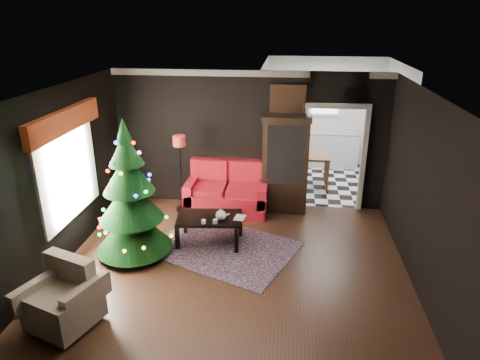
# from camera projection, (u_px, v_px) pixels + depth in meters

# --- Properties ---
(floor) EXTENTS (5.50, 5.50, 0.00)m
(floor) POSITION_uv_depth(u_px,v_px,m) (234.00, 266.00, 6.94)
(floor) COLOR black
(floor) RESTS_ON ground
(ceiling) EXTENTS (5.50, 5.50, 0.00)m
(ceiling) POSITION_uv_depth(u_px,v_px,m) (232.00, 92.00, 5.92)
(ceiling) COLOR white
(ceiling) RESTS_ON ground
(wall_back) EXTENTS (5.50, 0.00, 5.50)m
(wall_back) POSITION_uv_depth(u_px,v_px,m) (249.00, 140.00, 8.74)
(wall_back) COLOR black
(wall_back) RESTS_ON ground
(wall_front) EXTENTS (5.50, 0.00, 5.50)m
(wall_front) POSITION_uv_depth(u_px,v_px,m) (199.00, 283.00, 4.11)
(wall_front) COLOR black
(wall_front) RESTS_ON ground
(wall_left) EXTENTS (0.00, 5.50, 5.50)m
(wall_left) POSITION_uv_depth(u_px,v_px,m) (59.00, 178.00, 6.73)
(wall_left) COLOR black
(wall_left) RESTS_ON ground
(wall_right) EXTENTS (0.00, 5.50, 5.50)m
(wall_right) POSITION_uv_depth(u_px,v_px,m) (424.00, 195.00, 6.13)
(wall_right) COLOR black
(wall_right) RESTS_ON ground
(doorway) EXTENTS (1.10, 0.10, 2.10)m
(doorway) POSITION_uv_depth(u_px,v_px,m) (333.00, 160.00, 8.69)
(doorway) COLOR silver
(doorway) RESTS_ON ground
(left_window) EXTENTS (0.05, 1.60, 1.40)m
(left_window) POSITION_uv_depth(u_px,v_px,m) (67.00, 171.00, 6.89)
(left_window) COLOR white
(left_window) RESTS_ON wall_left
(valance) EXTENTS (0.12, 2.10, 0.35)m
(valance) POSITION_uv_depth(u_px,v_px,m) (65.00, 121.00, 6.58)
(valance) COLOR #9B3018
(valance) RESTS_ON wall_left
(kitchen_floor) EXTENTS (3.00, 3.00, 0.00)m
(kitchen_floor) POSITION_uv_depth(u_px,v_px,m) (324.00, 181.00, 10.45)
(kitchen_floor) COLOR white
(kitchen_floor) RESTS_ON ground
(kitchen_window) EXTENTS (0.70, 0.06, 0.70)m
(kitchen_window) POSITION_uv_depth(u_px,v_px,m) (325.00, 100.00, 11.18)
(kitchen_window) COLOR white
(kitchen_window) RESTS_ON ground
(rug) EXTENTS (2.86, 2.52, 0.01)m
(rug) POSITION_uv_depth(u_px,v_px,m) (223.00, 247.00, 7.48)
(rug) COLOR #31212A
(rug) RESTS_ON ground
(loveseat) EXTENTS (1.70, 0.90, 1.00)m
(loveseat) POSITION_uv_depth(u_px,v_px,m) (227.00, 189.00, 8.70)
(loveseat) COLOR maroon
(loveseat) RESTS_ON ground
(curio_cabinet) EXTENTS (0.90, 0.45, 1.90)m
(curio_cabinet) POSITION_uv_depth(u_px,v_px,m) (285.00, 166.00, 8.61)
(curio_cabinet) COLOR black
(curio_cabinet) RESTS_ON ground
(floor_lamp) EXTENTS (0.30, 0.30, 1.57)m
(floor_lamp) POSITION_uv_depth(u_px,v_px,m) (181.00, 174.00, 8.56)
(floor_lamp) COLOR black
(floor_lamp) RESTS_ON ground
(christmas_tree) EXTENTS (1.26, 1.26, 2.41)m
(christmas_tree) POSITION_uv_depth(u_px,v_px,m) (130.00, 196.00, 6.95)
(christmas_tree) COLOR black
(christmas_tree) RESTS_ON ground
(armchair) EXTENTS (1.02, 1.02, 0.81)m
(armchair) POSITION_uv_depth(u_px,v_px,m) (62.00, 296.00, 5.47)
(armchair) COLOR tan
(armchair) RESTS_ON ground
(coffee_table) EXTENTS (1.17, 0.77, 0.50)m
(coffee_table) POSITION_uv_depth(u_px,v_px,m) (210.00, 229.00, 7.56)
(coffee_table) COLOR black
(coffee_table) RESTS_ON rug
(teapot) EXTENTS (0.25, 0.25, 0.19)m
(teapot) POSITION_uv_depth(u_px,v_px,m) (221.00, 215.00, 7.31)
(teapot) COLOR silver
(teapot) RESTS_ON coffee_table
(cup_a) EXTENTS (0.09, 0.09, 0.07)m
(cup_a) POSITION_uv_depth(u_px,v_px,m) (215.00, 221.00, 7.22)
(cup_a) COLOR white
(cup_a) RESTS_ON coffee_table
(cup_b) EXTENTS (0.10, 0.10, 0.07)m
(cup_b) POSITION_uv_depth(u_px,v_px,m) (203.00, 222.00, 7.22)
(cup_b) COLOR white
(cup_b) RESTS_ON coffee_table
(book) EXTENTS (0.18, 0.04, 0.24)m
(book) POSITION_uv_depth(u_px,v_px,m) (235.00, 211.00, 7.39)
(book) COLOR #9B8869
(book) RESTS_ON coffee_table
(wall_clock) EXTENTS (0.32, 0.32, 0.06)m
(wall_clock) POSITION_uv_depth(u_px,v_px,m) (352.00, 94.00, 8.13)
(wall_clock) COLOR white
(wall_clock) RESTS_ON wall_back
(painting) EXTENTS (0.62, 0.05, 0.52)m
(painting) POSITION_uv_depth(u_px,v_px,m) (288.00, 100.00, 8.31)
(painting) COLOR #A8793B
(painting) RESTS_ON wall_back
(kitchen_counter) EXTENTS (1.80, 0.60, 0.90)m
(kitchen_counter) POSITION_uv_depth(u_px,v_px,m) (322.00, 149.00, 11.40)
(kitchen_counter) COLOR silver
(kitchen_counter) RESTS_ON ground
(kitchen_table) EXTENTS (0.70, 0.70, 0.75)m
(kitchen_table) POSITION_uv_depth(u_px,v_px,m) (313.00, 170.00, 10.07)
(kitchen_table) COLOR brown
(kitchen_table) RESTS_ON ground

